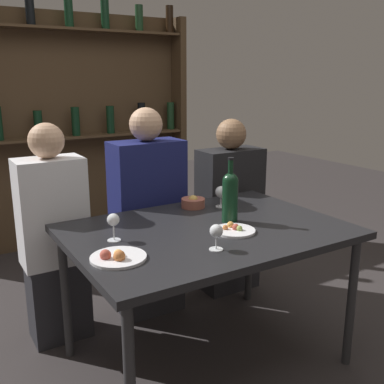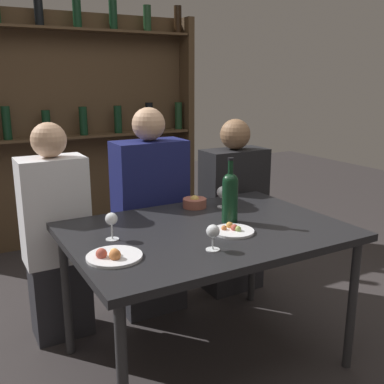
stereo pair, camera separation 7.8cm
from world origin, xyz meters
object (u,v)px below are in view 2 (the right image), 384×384
(seated_person_center, at_px, (151,220))
(wine_glass_0, at_px, (213,233))
(wine_glass_2, at_px, (223,193))
(food_plate_0, at_px, (233,230))
(snack_bowl, at_px, (195,202))
(seated_person_right, at_px, (233,213))
(food_plate_1, at_px, (113,256))
(seated_person_left, at_px, (57,239))
(wine_glass_1, at_px, (112,221))
(wine_bottle, at_px, (230,195))

(seated_person_center, bearing_deg, wine_glass_0, -96.89)
(wine_glass_0, height_order, wine_glass_2, wine_glass_2)
(wine_glass_0, xyz_separation_m, seated_person_center, (0.11, 0.88, -0.21))
(wine_glass_0, height_order, food_plate_0, wine_glass_0)
(snack_bowl, xyz_separation_m, seated_person_right, (0.46, 0.28, -0.20))
(food_plate_1, bearing_deg, snack_bowl, 36.21)
(food_plate_0, distance_m, seated_person_left, 1.00)
(snack_bowl, distance_m, seated_person_left, 0.79)
(wine_glass_0, relative_size, snack_bowl, 0.85)
(wine_glass_2, distance_m, food_plate_0, 0.43)
(seated_person_center, bearing_deg, seated_person_left, -180.00)
(snack_bowl, bearing_deg, food_plate_0, -96.27)
(food_plate_0, bearing_deg, snack_bowl, 83.73)
(seated_person_center, bearing_deg, food_plate_0, -82.47)
(wine_glass_2, xyz_separation_m, food_plate_0, (-0.19, -0.38, -0.07))
(wine_glass_1, bearing_deg, seated_person_right, 27.72)
(wine_glass_1, bearing_deg, wine_bottle, -4.84)
(seated_person_right, bearing_deg, wine_bottle, -126.36)
(wine_bottle, height_order, wine_glass_2, wine_bottle)
(wine_bottle, height_order, food_plate_0, wine_bottle)
(food_plate_1, relative_size, seated_person_center, 0.18)
(wine_glass_2, relative_size, seated_person_left, 0.10)
(seated_person_right, bearing_deg, wine_glass_1, -152.28)
(snack_bowl, bearing_deg, wine_glass_0, -112.93)
(wine_glass_1, bearing_deg, wine_glass_2, 15.00)
(snack_bowl, distance_m, seated_person_center, 0.35)
(wine_glass_1, bearing_deg, seated_person_left, 103.59)
(seated_person_center, height_order, seated_person_right, seated_person_center)
(seated_person_center, bearing_deg, wine_bottle, -74.36)
(wine_glass_1, height_order, seated_person_center, seated_person_center)
(snack_bowl, xyz_separation_m, seated_person_center, (-0.15, 0.28, -0.16))
(food_plate_1, height_order, seated_person_center, seated_person_center)
(wine_glass_0, relative_size, seated_person_right, 0.10)
(wine_bottle, xyz_separation_m, seated_person_right, (0.44, 0.60, -0.32))
(seated_person_left, bearing_deg, wine_bottle, -39.20)
(seated_person_right, bearing_deg, snack_bowl, -148.80)
(wine_glass_2, xyz_separation_m, seated_person_right, (0.32, 0.36, -0.26))
(wine_glass_0, xyz_separation_m, seated_person_right, (0.71, 0.88, -0.25))
(food_plate_1, distance_m, seated_person_left, 0.78)
(wine_glass_2, bearing_deg, food_plate_0, -116.36)
(seated_person_left, distance_m, seated_person_center, 0.57)
(food_plate_1, height_order, snack_bowl, snack_bowl)
(wine_glass_1, relative_size, food_plate_0, 0.64)
(food_plate_0, bearing_deg, food_plate_1, -177.72)
(wine_bottle, bearing_deg, seated_person_left, 140.80)
(wine_bottle, distance_m, seated_person_right, 0.81)
(seated_person_left, bearing_deg, wine_glass_0, -62.29)
(snack_bowl, bearing_deg, wine_glass_1, -155.22)
(food_plate_1, xyz_separation_m, seated_person_right, (1.11, 0.76, -0.19))
(food_plate_0, relative_size, seated_person_center, 0.16)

